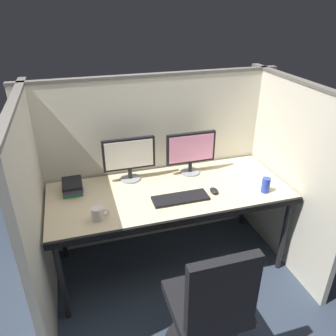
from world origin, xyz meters
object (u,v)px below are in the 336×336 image
(desk, at_px, (170,197))
(monitor_left, at_px, (129,156))
(keyboard_main, at_px, (180,198))
(computer_mouse, at_px, (214,191))
(office_chair, at_px, (208,321))
(coffee_mug, at_px, (98,214))
(monitor_right, at_px, (191,150))
(soda_can, at_px, (266,185))
(book_stack, at_px, (72,186))

(desk, relative_size, monitor_left, 4.42)
(keyboard_main, relative_size, computer_mouse, 4.48)
(desk, relative_size, office_chair, 1.95)
(coffee_mug, bearing_deg, monitor_right, 28.72)
(monitor_left, xyz_separation_m, keyboard_main, (0.31, -0.42, -0.20))
(computer_mouse, xyz_separation_m, coffee_mug, (-0.91, -0.10, 0.03))
(desk, height_order, coffee_mug, coffee_mug)
(desk, xyz_separation_m, office_chair, (-0.04, -0.92, -0.33))
(office_chair, height_order, monitor_left, monitor_left)
(monitor_left, bearing_deg, keyboard_main, -53.66)
(office_chair, bearing_deg, soda_can, 42.99)
(desk, relative_size, keyboard_main, 4.42)
(computer_mouse, bearing_deg, book_stack, 162.36)
(computer_mouse, bearing_deg, monitor_left, 146.19)
(soda_can, bearing_deg, book_stack, 163.08)
(desk, bearing_deg, monitor_left, 133.11)
(book_stack, bearing_deg, keyboard_main, -24.68)
(keyboard_main, bearing_deg, monitor_right, 60.38)
(office_chair, xyz_separation_m, coffee_mug, (-0.55, 0.71, 0.42))
(keyboard_main, xyz_separation_m, book_stack, (-0.78, 0.36, 0.04))
(monitor_right, height_order, keyboard_main, monitor_right)
(keyboard_main, xyz_separation_m, computer_mouse, (0.29, 0.02, 0.01))
(desk, bearing_deg, coffee_mug, -160.26)
(book_stack, bearing_deg, soda_can, -16.92)
(desk, xyz_separation_m, soda_can, (0.72, -0.22, 0.11))
(office_chair, xyz_separation_m, computer_mouse, (0.37, 0.81, 0.39))
(office_chair, bearing_deg, computer_mouse, 65.81)
(book_stack, bearing_deg, coffee_mug, -70.85)
(computer_mouse, distance_m, book_stack, 1.12)
(desk, relative_size, book_stack, 8.30)
(keyboard_main, height_order, soda_can, soda_can)
(office_chair, relative_size, keyboard_main, 2.27)
(desk, relative_size, computer_mouse, 19.79)
(office_chair, bearing_deg, coffee_mug, 127.97)
(monitor_right, distance_m, soda_can, 0.68)
(office_chair, height_order, keyboard_main, office_chair)
(office_chair, bearing_deg, desk, 87.77)
(office_chair, xyz_separation_m, monitor_right, (0.30, 1.17, 0.59))
(coffee_mug, height_order, soda_can, soda_can)
(monitor_right, height_order, computer_mouse, monitor_right)
(desk, distance_m, keyboard_main, 0.15)
(computer_mouse, distance_m, soda_can, 0.41)
(book_stack, relative_size, coffee_mug, 1.82)
(office_chair, height_order, coffee_mug, office_chair)
(desk, bearing_deg, book_stack, 163.00)
(computer_mouse, bearing_deg, monitor_right, 100.36)
(monitor_left, height_order, monitor_right, same)
(computer_mouse, relative_size, book_stack, 0.42)
(keyboard_main, relative_size, soda_can, 3.52)
(monitor_right, distance_m, computer_mouse, 0.42)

